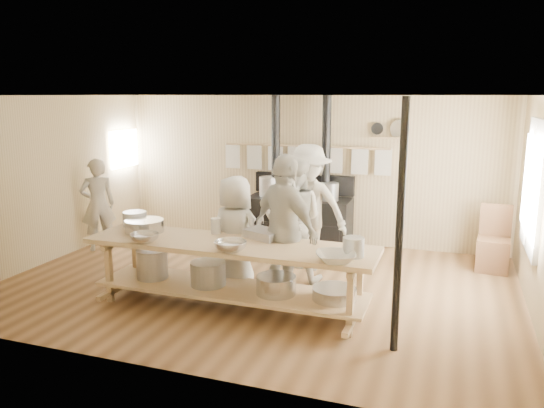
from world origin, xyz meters
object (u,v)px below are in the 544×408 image
stove (299,216)px  roasting_pan (264,234)px  cook_far_left (98,205)px  cook_by_window (308,208)px  prep_table (229,268)px  cook_right (285,231)px  cook_left (294,220)px  chair (493,252)px  cook_center (235,235)px

stove → roasting_pan: stove is taller
cook_far_left → cook_by_window: cook_by_window is taller
prep_table → stove: bearing=90.0°
cook_right → prep_table: bearing=65.1°
cook_left → cook_by_window: size_ratio=0.93×
stove → cook_right: (0.60, -2.64, 0.44)m
cook_far_left → chair: cook_far_left is taller
chair → roasting_pan: chair is taller
cook_left → roasting_pan: (-0.10, -0.94, 0.02)m
prep_table → cook_by_window: (0.49, 1.83, 0.43)m
stove → cook_right: bearing=-77.2°
cook_by_window → chair: bearing=21.8°
cook_left → prep_table: bearing=63.9°
cook_far_left → cook_by_window: (3.62, 0.21, 0.16)m
stove → chair: (3.16, -0.37, -0.23)m
stove → cook_far_left: 3.44m
prep_table → cook_left: 1.39m
cook_by_window → roasting_pan: 1.51m
cook_left → cook_center: (-0.58, -0.73, -0.09)m
chair → roasting_pan: (-2.83, -2.32, 0.61)m
cook_far_left → chair: bearing=144.5°
roasting_pan → cook_right: bearing=9.5°
cook_far_left → cook_left: cook_left is taller
cook_far_left → roasting_pan: size_ratio=3.35×
cook_left → chair: size_ratio=1.78×
cook_left → cook_by_window: (0.06, 0.56, 0.07)m
cook_left → chair: (2.73, 1.38, -0.59)m
chair → cook_far_left: bearing=-165.8°
stove → prep_table: (-0.00, -3.02, -0.00)m
prep_table → cook_left: cook_left is taller
prep_table → cook_by_window: cook_by_window is taller
prep_table → roasting_pan: size_ratio=7.66×
cook_right → cook_by_window: bearing=-52.6°
stove → cook_right: stove is taller
cook_far_left → stove: bearing=159.2°
prep_table → chair: (3.16, 2.65, -0.23)m
cook_by_window → cook_left: bearing=-91.2°
stove → cook_by_window: size_ratio=1.37×
stove → cook_center: size_ratio=1.64×
prep_table → cook_right: cook_right is taller
cook_center → cook_by_window: 1.45m
roasting_pan → prep_table: bearing=-135.1°
cook_far_left → cook_by_window: size_ratio=0.83×
prep_table → cook_left: bearing=71.1°
cook_right → chair: bearing=-105.2°
cook_right → cook_by_window: 1.46m
prep_table → cook_right: (0.60, 0.38, 0.44)m
prep_table → roasting_pan: 0.60m
cook_center → cook_by_window: size_ratio=0.84×
stove → cook_right: size_ratio=1.36×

